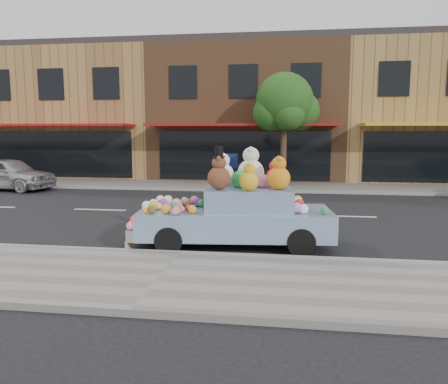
# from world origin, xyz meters

# --- Properties ---
(ground) EXTENTS (120.00, 120.00, 0.00)m
(ground) POSITION_xyz_m (0.00, 0.00, 0.00)
(ground) COLOR black
(ground) RESTS_ON ground
(near_sidewalk) EXTENTS (60.00, 3.00, 0.12)m
(near_sidewalk) POSITION_xyz_m (0.00, -6.50, 0.06)
(near_sidewalk) COLOR gray
(near_sidewalk) RESTS_ON ground
(far_sidewalk) EXTENTS (60.00, 3.00, 0.12)m
(far_sidewalk) POSITION_xyz_m (0.00, 6.50, 0.06)
(far_sidewalk) COLOR gray
(far_sidewalk) RESTS_ON ground
(near_kerb) EXTENTS (60.00, 0.12, 0.13)m
(near_kerb) POSITION_xyz_m (0.00, -5.00, 0.07)
(near_kerb) COLOR gray
(near_kerb) RESTS_ON ground
(far_kerb) EXTENTS (60.00, 0.12, 0.13)m
(far_kerb) POSITION_xyz_m (0.00, 5.00, 0.07)
(far_kerb) COLOR gray
(far_kerb) RESTS_ON ground
(storefront_left) EXTENTS (10.00, 9.80, 7.30)m
(storefront_left) POSITION_xyz_m (-10.00, 11.97, 3.64)
(storefront_left) COLOR #9F7B43
(storefront_left) RESTS_ON ground
(storefront_mid) EXTENTS (10.00, 9.80, 7.30)m
(storefront_mid) POSITION_xyz_m (0.00, 11.97, 3.64)
(storefront_mid) COLOR brown
(storefront_mid) RESTS_ON ground
(storefront_right) EXTENTS (10.00, 9.80, 7.30)m
(storefront_right) POSITION_xyz_m (10.00, 11.97, 3.64)
(storefront_right) COLOR #9F7B43
(storefront_right) RESTS_ON ground
(street_tree) EXTENTS (3.00, 2.70, 5.22)m
(street_tree) POSITION_xyz_m (2.03, 6.55, 3.69)
(street_tree) COLOR #38281C
(street_tree) RESTS_ON ground
(car_silver) EXTENTS (4.51, 2.46, 1.45)m
(car_silver) POSITION_xyz_m (-10.13, 4.18, 0.73)
(car_silver) COLOR #B8B9BE
(car_silver) RESTS_ON ground
(art_car) EXTENTS (4.63, 2.16, 2.28)m
(art_car) POSITION_xyz_m (1.04, -3.90, 0.82)
(art_car) COLOR black
(art_car) RESTS_ON ground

